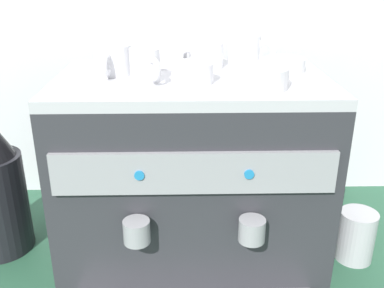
# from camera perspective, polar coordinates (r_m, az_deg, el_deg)

# --- Properties ---
(ground_plane) EXTENTS (4.00, 4.00, 0.00)m
(ground_plane) POSITION_cam_1_polar(r_m,az_deg,el_deg) (1.22, -0.00, -13.17)
(ground_plane) COLOR #28563D
(tiled_backsplash_wall) EXTENTS (2.80, 0.03, 0.99)m
(tiled_backsplash_wall) POSITION_cam_1_polar(r_m,az_deg,el_deg) (1.36, -0.34, 13.34)
(tiled_backsplash_wall) COLOR silver
(tiled_backsplash_wall) RESTS_ON ground_plane
(espresso_machine) EXTENTS (0.63, 0.50, 0.47)m
(espresso_machine) POSITION_cam_1_polar(r_m,az_deg,el_deg) (1.10, 0.01, -3.40)
(espresso_machine) COLOR #2D2D33
(espresso_machine) RESTS_ON ground_plane
(ceramic_cup_0) EXTENTS (0.07, 0.10, 0.07)m
(ceramic_cup_0) POSITION_cam_1_polar(r_m,az_deg,el_deg) (0.98, -6.00, 10.09)
(ceramic_cup_0) COLOR white
(ceramic_cup_0) RESTS_ON espresso_machine
(ceramic_cup_1) EXTENTS (0.12, 0.08, 0.06)m
(ceramic_cup_1) POSITION_cam_1_polar(r_m,az_deg,el_deg) (1.11, 1.68, 11.42)
(ceramic_cup_1) COLOR white
(ceramic_cup_1) RESTS_ON espresso_machine
(ceramic_cup_2) EXTENTS (0.08, 0.12, 0.07)m
(ceramic_cup_2) POSITION_cam_1_polar(r_m,az_deg,el_deg) (1.05, -10.21, 10.64)
(ceramic_cup_2) COLOR white
(ceramic_cup_2) RESTS_ON espresso_machine
(ceramic_cup_3) EXTENTS (0.12, 0.08, 0.08)m
(ceramic_cup_3) POSITION_cam_1_polar(r_m,az_deg,el_deg) (1.13, 6.98, 11.90)
(ceramic_cup_3) COLOR white
(ceramic_cup_3) RESTS_ON espresso_machine
(ceramic_bowl_0) EXTENTS (0.10, 0.10, 0.03)m
(ceramic_bowl_0) POSITION_cam_1_polar(r_m,az_deg,el_deg) (1.10, 11.90, 10.00)
(ceramic_bowl_0) COLOR white
(ceramic_bowl_0) RESTS_ON espresso_machine
(ceramic_bowl_1) EXTENTS (0.10, 0.10, 0.04)m
(ceramic_bowl_1) POSITION_cam_1_polar(r_m,az_deg,el_deg) (1.13, -3.22, 11.13)
(ceramic_bowl_1) COLOR white
(ceramic_bowl_1) RESTS_ON espresso_machine
(ceramic_bowl_2) EXTENTS (0.09, 0.09, 0.04)m
(ceramic_bowl_2) POSITION_cam_1_polar(r_m,az_deg,el_deg) (0.96, -0.14, 9.14)
(ceramic_bowl_2) COLOR white
(ceramic_bowl_2) RESTS_ON espresso_machine
(ceramic_bowl_3) EXTENTS (0.13, 0.13, 0.04)m
(ceramic_bowl_3) POSITION_cam_1_polar(r_m,az_deg,el_deg) (0.94, 8.55, 8.52)
(ceramic_bowl_3) COLOR white
(ceramic_bowl_3) RESTS_ON espresso_machine
(milk_pitcher) EXTENTS (0.09, 0.09, 0.13)m
(milk_pitcher) POSITION_cam_1_polar(r_m,az_deg,el_deg) (1.22, 20.46, -11.06)
(milk_pitcher) COLOR #B7B7BC
(milk_pitcher) RESTS_ON ground_plane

